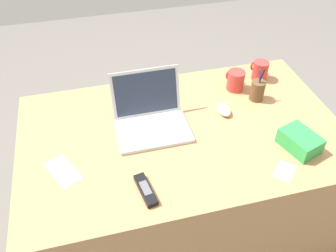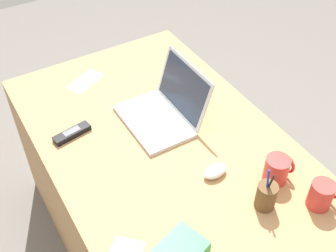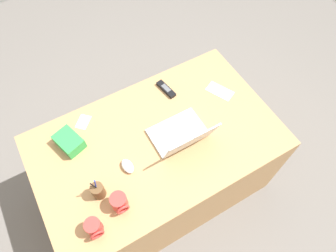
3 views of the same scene
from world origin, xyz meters
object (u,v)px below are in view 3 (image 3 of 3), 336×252
object	(u,v)px
computer_mouse	(128,166)
snack_bag	(69,142)
laptop	(182,135)
cordless_phone	(166,89)
coffee_mug_tall	(119,202)
pen_holder	(98,191)
coffee_mug_white	(94,228)

from	to	relation	value
computer_mouse	snack_bag	size ratio (longest dim) A/B	0.58
laptop	cordless_phone	distance (m)	0.39
coffee_mug_tall	cordless_phone	world-z (taller)	coffee_mug_tall
laptop	pen_holder	distance (m)	0.57
coffee_mug_white	pen_holder	bearing A→B (deg)	-119.03
laptop	snack_bag	size ratio (longest dim) A/B	1.99
laptop	coffee_mug_white	distance (m)	0.70
coffee_mug_tall	pen_holder	xyz separation A→B (m)	(0.07, -0.11, 0.00)
coffee_mug_white	snack_bag	xyz separation A→B (m)	(-0.06, -0.54, -0.02)
coffee_mug_tall	pen_holder	distance (m)	0.13
laptop	pen_holder	xyz separation A→B (m)	(0.57, 0.07, 0.00)
laptop	coffee_mug_tall	distance (m)	0.53
computer_mouse	snack_bag	world-z (taller)	snack_bag
computer_mouse	coffee_mug_white	bearing A→B (deg)	33.36
computer_mouse	laptop	bearing A→B (deg)	175.99
computer_mouse	cordless_phone	xyz separation A→B (m)	(-0.47, -0.38, -0.01)
cordless_phone	laptop	bearing A→B (deg)	74.53
coffee_mug_tall	laptop	bearing A→B (deg)	-159.71
cordless_phone	pen_holder	world-z (taller)	pen_holder
coffee_mug_tall	snack_bag	xyz separation A→B (m)	(0.10, -0.48, -0.02)
laptop	coffee_mug_tall	bearing A→B (deg)	20.29
pen_holder	coffee_mug_tall	bearing A→B (deg)	122.68
coffee_mug_white	snack_bag	bearing A→B (deg)	-96.50
coffee_mug_white	pen_holder	xyz separation A→B (m)	(-0.09, -0.17, -0.00)
coffee_mug_tall	cordless_phone	distance (m)	0.82
coffee_mug_white	laptop	bearing A→B (deg)	-160.25
computer_mouse	coffee_mug_white	world-z (taller)	coffee_mug_white
laptop	cordless_phone	xyz separation A→B (m)	(-0.10, -0.37, -0.04)
coffee_mug_white	pen_holder	distance (m)	0.19
laptop	coffee_mug_tall	world-z (taller)	laptop
cordless_phone	pen_holder	xyz separation A→B (m)	(0.67, 0.44, 0.04)
coffee_mug_tall	cordless_phone	bearing A→B (deg)	-137.13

